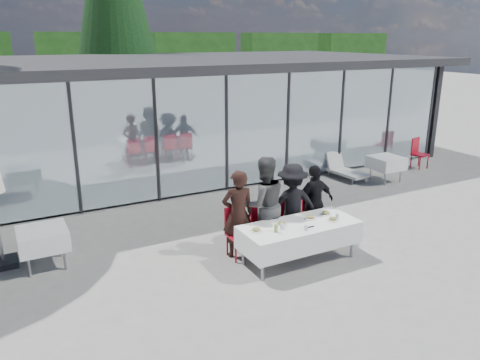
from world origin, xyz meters
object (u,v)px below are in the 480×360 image
spare_chair_a (418,151)px  folded_eyeglasses (311,227)px  diner_chair_c (291,218)px  diner_chair_d (313,214)px  spare_chair_b (309,158)px  juice_bottle (276,228)px  spare_table_left (43,239)px  dining_table (299,234)px  diner_c (292,204)px  diner_chair_b (263,224)px  plate_c (310,217)px  diner_b (264,204)px  diner_a (238,214)px  plate_b (282,224)px  lounger (343,169)px  diner_d (314,202)px  diner_chair_a (238,230)px  plate_a (256,230)px  plate_extra (333,219)px  spare_table_right (386,163)px  plate_d (326,213)px

spare_chair_a → folded_eyeglasses: bearing=-151.3°
diner_chair_c → diner_chair_d: 0.56m
spare_chair_b → juice_bottle: bearing=-131.2°
diner_chair_d → spare_table_left: (-5.15, 1.25, 0.02)m
dining_table → spare_chair_a: bearing=27.1°
spare_chair_a → diner_c: bearing=-156.9°
diner_chair_b → plate_c: (0.67, -0.63, 0.24)m
diner_b → spare_chair_a: bearing=-148.0°
dining_table → plate_c: plate_c is taller
diner_chair_c → spare_chair_b: (3.29, 3.93, 0.00)m
diner_a → plate_b: bearing=142.7°
juice_bottle → spare_chair_a: (7.80, 3.80, -0.29)m
dining_table → lounger: size_ratio=1.64×
diner_d → spare_chair_a: (6.32, 2.94, -0.26)m
spare_table_left → diner_c: bearing=-15.4°
diner_chair_d → spare_table_left: diner_chair_d is taller
plate_c → spare_chair_a: spare_chair_a is taller
diner_chair_a → diner_chair_b: 0.57m
diner_a → diner_chair_d: size_ratio=1.77×
diner_a → plate_a: (0.03, -0.65, -0.09)m
diner_chair_c → plate_extra: (0.34, -0.90, 0.24)m
spare_chair_b → plate_b: bearing=-130.7°
plate_b → plate_c: same height
plate_c → diner_c: bearing=91.2°
dining_table → plate_a: size_ratio=9.79×
spare_table_right → spare_chair_b: (-1.59, 1.64, -0.02)m
diner_c → diner_chair_d: size_ratio=1.74×
dining_table → diner_chair_d: bearing=40.3°
plate_c → plate_b: bearing=-178.7°
diner_c → juice_bottle: bearing=58.5°
spare_table_right → juice_bottle: bearing=-151.4°
diner_d → plate_c: (-0.55, -0.61, -0.02)m
diner_chair_c → plate_extra: size_ratio=4.22×
diner_chair_c → spare_chair_a: size_ratio=1.00×
diner_chair_d → diner_d: bearing=-90.0°
dining_table → diner_chair_c: size_ratio=2.32×
plate_d → plate_extra: bearing=-104.1°
plate_b → spare_table_left: 4.38m
dining_table → diner_d: bearing=39.8°
diner_c → spare_table_right: diner_c is taller
folded_eyeglasses → spare_table_left: 4.90m
diner_d → lounger: (3.50, 3.22, -0.54)m
diner_chair_b → spare_table_left: (-3.93, 1.25, 0.02)m
dining_table → plate_d: size_ratio=9.79×
diner_chair_c → spare_chair_b: bearing=50.1°
diner_d → spare_chair_a: 6.98m
diner_chair_a → plate_a: diner_chair_a is taller
diner_c → diner_a: bearing=15.5°
diner_d → plate_extra: 0.92m
diner_a → spare_table_left: (-3.36, 1.27, -0.31)m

